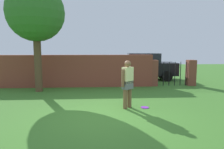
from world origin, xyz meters
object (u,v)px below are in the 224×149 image
at_px(tree, 36,13).
at_px(frisbee_purple, 145,107).
at_px(car, 143,66).
at_px(person, 128,82).

relative_size(tree, frisbee_purple, 18.31).
bearing_deg(tree, car, 31.05).
bearing_deg(person, car, 32.50).
distance_m(tree, person, 5.54).
xyz_separation_m(person, frisbee_purple, (0.60, -0.01, -0.89)).
bearing_deg(car, frisbee_purple, 81.86).
bearing_deg(tree, person, -38.19).
bearing_deg(frisbee_purple, car, 78.49).
relative_size(person, frisbee_purple, 6.00).
relative_size(tree, car, 1.15).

